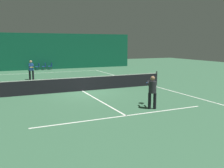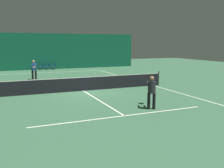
{
  "view_description": "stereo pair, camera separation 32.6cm",
  "coord_description": "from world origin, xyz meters",
  "px_view_note": "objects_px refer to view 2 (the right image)",
  "views": [
    {
      "loc": [
        -4.94,
        -15.88,
        3.16
      ],
      "look_at": [
        0.68,
        -3.37,
        0.93
      ],
      "focal_mm": 40.0,
      "sensor_mm": 36.0,
      "label": 1
    },
    {
      "loc": [
        -4.64,
        -16.01,
        3.16
      ],
      "look_at": [
        0.68,
        -3.37,
        0.93
      ],
      "focal_mm": 40.0,
      "sensor_mm": 36.0,
      "label": 2
    }
  ],
  "objects_px": {
    "player_far": "(34,68)",
    "courtside_chair_2": "(48,66)",
    "courtside_chair_0": "(35,66)",
    "courtside_chair_1": "(42,66)",
    "player_near": "(152,90)",
    "tennis_net": "(83,83)",
    "courtside_chair_3": "(54,66)"
  },
  "relations": [
    {
      "from": "courtside_chair_1",
      "to": "courtside_chair_2",
      "type": "bearing_deg",
      "value": 90.0
    },
    {
      "from": "tennis_net",
      "to": "player_near",
      "type": "xyz_separation_m",
      "value": [
        1.72,
        -5.83,
        0.43
      ]
    },
    {
      "from": "courtside_chair_1",
      "to": "tennis_net",
      "type": "bearing_deg",
      "value": 3.21
    },
    {
      "from": "player_far",
      "to": "courtside_chair_2",
      "type": "bearing_deg",
      "value": 167.23
    },
    {
      "from": "tennis_net",
      "to": "player_far",
      "type": "height_order",
      "value": "player_far"
    },
    {
      "from": "player_far",
      "to": "courtside_chair_2",
      "type": "distance_m",
      "value": 8.59
    },
    {
      "from": "tennis_net",
      "to": "courtside_chair_2",
      "type": "distance_m",
      "value": 14.91
    },
    {
      "from": "player_far",
      "to": "courtside_chair_0",
      "type": "height_order",
      "value": "player_far"
    },
    {
      "from": "player_near",
      "to": "courtside_chair_2",
      "type": "xyz_separation_m",
      "value": [
        -1.82,
        20.74,
        -0.46
      ]
    },
    {
      "from": "player_near",
      "to": "courtside_chair_1",
      "type": "distance_m",
      "value": 20.9
    },
    {
      "from": "player_far",
      "to": "courtside_chair_2",
      "type": "xyz_separation_m",
      "value": [
        2.42,
        8.22,
        -0.51
      ]
    },
    {
      "from": "courtside_chair_0",
      "to": "courtside_chair_1",
      "type": "distance_m",
      "value": 0.75
    },
    {
      "from": "tennis_net",
      "to": "courtside_chair_0",
      "type": "height_order",
      "value": "tennis_net"
    },
    {
      "from": "courtside_chair_2",
      "to": "courtside_chair_3",
      "type": "relative_size",
      "value": 1.0
    },
    {
      "from": "courtside_chair_2",
      "to": "courtside_chair_3",
      "type": "bearing_deg",
      "value": 90.0
    },
    {
      "from": "courtside_chair_0",
      "to": "player_near",
      "type": "bearing_deg",
      "value": 9.06
    },
    {
      "from": "player_near",
      "to": "player_far",
      "type": "bearing_deg",
      "value": 42.88
    },
    {
      "from": "courtside_chair_1",
      "to": "courtside_chair_3",
      "type": "bearing_deg",
      "value": 90.0
    },
    {
      "from": "courtside_chair_3",
      "to": "courtside_chair_2",
      "type": "bearing_deg",
      "value": -90.0
    },
    {
      "from": "courtside_chair_2",
      "to": "player_near",
      "type": "bearing_deg",
      "value": 5.0
    },
    {
      "from": "courtside_chair_1",
      "to": "courtside_chair_2",
      "type": "xyz_separation_m",
      "value": [
        0.75,
        0.0,
        0.0
      ]
    },
    {
      "from": "player_near",
      "to": "player_far",
      "type": "distance_m",
      "value": 13.21
    },
    {
      "from": "courtside_chair_0",
      "to": "courtside_chair_3",
      "type": "height_order",
      "value": "same"
    },
    {
      "from": "courtside_chair_1",
      "to": "courtside_chair_2",
      "type": "height_order",
      "value": "same"
    },
    {
      "from": "tennis_net",
      "to": "courtside_chair_2",
      "type": "relative_size",
      "value": 14.29
    },
    {
      "from": "courtside_chair_0",
      "to": "courtside_chair_1",
      "type": "xyz_separation_m",
      "value": [
        0.75,
        0.0,
        0.0
      ]
    },
    {
      "from": "player_near",
      "to": "courtside_chair_0",
      "type": "bearing_deg",
      "value": 33.26
    },
    {
      "from": "tennis_net",
      "to": "courtside_chair_3",
      "type": "distance_m",
      "value": 14.93
    },
    {
      "from": "tennis_net",
      "to": "courtside_chair_0",
      "type": "relative_size",
      "value": 14.29
    },
    {
      "from": "player_near",
      "to": "courtside_chair_3",
      "type": "xyz_separation_m",
      "value": [
        -1.07,
        20.74,
        -0.46
      ]
    },
    {
      "from": "player_far",
      "to": "courtside_chair_2",
      "type": "relative_size",
      "value": 2.04
    },
    {
      "from": "courtside_chair_0",
      "to": "courtside_chair_2",
      "type": "distance_m",
      "value": 1.49
    }
  ]
}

